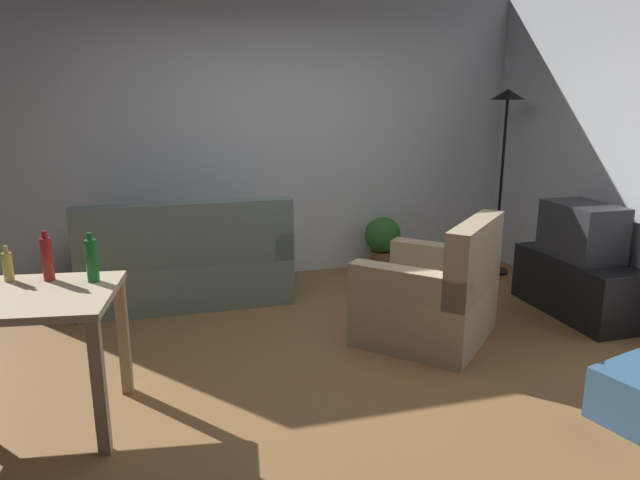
% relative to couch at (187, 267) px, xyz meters
% --- Properties ---
extents(ground_plane, '(5.20, 4.40, 0.02)m').
position_rel_couch_xyz_m(ground_plane, '(0.79, -1.59, -0.32)').
color(ground_plane, olive).
extents(wall_rear, '(5.20, 0.10, 2.70)m').
position_rel_couch_xyz_m(wall_rear, '(0.79, 0.61, 1.04)').
color(wall_rear, silver).
rests_on(wall_rear, ground_plane).
extents(couch, '(1.74, 0.84, 0.92)m').
position_rel_couch_xyz_m(couch, '(0.00, 0.00, 0.00)').
color(couch, slate).
rests_on(couch, ground_plane).
extents(tv_stand, '(0.44, 1.10, 0.48)m').
position_rel_couch_xyz_m(tv_stand, '(3.04, -1.18, -0.07)').
color(tv_stand, black).
rests_on(tv_stand, ground_plane).
extents(tv, '(0.41, 0.60, 0.44)m').
position_rel_couch_xyz_m(tv, '(3.05, -1.18, 0.39)').
color(tv, '#2D2D33').
rests_on(tv, tv_stand).
extents(torchiere_lamp, '(0.32, 0.32, 1.81)m').
position_rel_couch_xyz_m(torchiere_lamp, '(3.04, -0.01, 1.11)').
color(torchiere_lamp, black).
rests_on(torchiere_lamp, ground_plane).
extents(potted_plant, '(0.36, 0.36, 0.57)m').
position_rel_couch_xyz_m(potted_plant, '(1.94, 0.31, 0.02)').
color(potted_plant, brown).
rests_on(potted_plant, ground_plane).
extents(armchair, '(1.23, 1.23, 0.92)m').
position_rel_couch_xyz_m(armchair, '(1.69, -1.32, 0.01)').
color(armchair, tan).
rests_on(armchair, ground_plane).
extents(storage_box, '(0.55, 0.45, 0.30)m').
position_rel_couch_xyz_m(storage_box, '(2.30, -2.63, -0.16)').
color(storage_box, '#386084').
rests_on(storage_box, ground_plane).
extents(bottle_squat, '(0.05, 0.05, 0.20)m').
position_rel_couch_xyz_m(bottle_squat, '(-1.02, -1.55, 0.54)').
color(bottle_squat, '#BCB24C').
rests_on(bottle_squat, desk).
extents(bottle_red, '(0.06, 0.06, 0.28)m').
position_rel_couch_xyz_m(bottle_red, '(-0.81, -1.59, 0.58)').
color(bottle_red, '#AD2323').
rests_on(bottle_red, desk).
extents(bottle_green, '(0.06, 0.06, 0.28)m').
position_rel_couch_xyz_m(bottle_green, '(-0.57, -1.68, 0.57)').
color(bottle_green, '#1E722D').
rests_on(bottle_green, desk).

